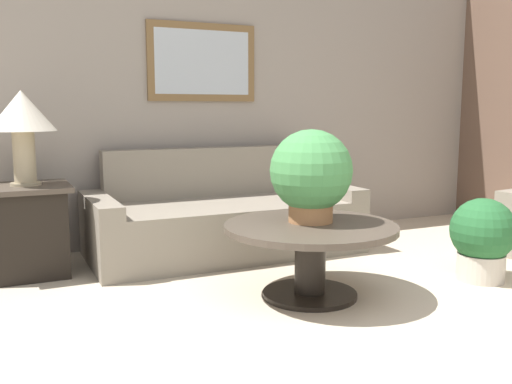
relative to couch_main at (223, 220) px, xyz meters
The scene contains 7 objects.
wall_back 1.17m from the couch_main, 74.96° to the left, with size 7.77×0.09×2.60m.
couch_main is the anchor object (origin of this frame).
coffee_table 1.29m from the couch_main, 86.56° to the right, with size 1.08×1.08×0.47m.
side_table 1.49m from the couch_main, behind, with size 0.58×0.58×0.65m.
table_lamp 1.71m from the couch_main, behind, with size 0.45×0.45×0.66m.
potted_plant_on_table 1.33m from the couch_main, 84.84° to the right, with size 0.52×0.52×0.58m.
potted_plant_floor 1.99m from the couch_main, 48.30° to the right, with size 0.44×0.44×0.57m.
Camera 1 is at (-1.84, -1.43, 1.18)m, focal length 40.00 mm.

